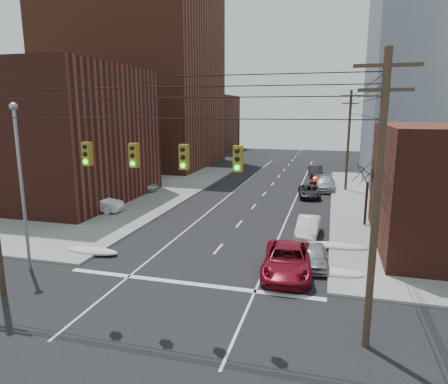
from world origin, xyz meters
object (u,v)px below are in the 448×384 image
Objects in this scene: parked_car_d at (325,184)px; parked_car_e at (318,179)px; red_pickup at (287,260)px; lot_car_a at (97,203)px; lot_car_c at (89,190)px; lot_car_d at (99,183)px; parked_car_a at (315,256)px; parked_car_c at (309,191)px; parked_car_b at (308,227)px; parked_car_f at (315,171)px; lot_car_b at (138,185)px.

parked_car_e is at bearing 106.17° from parked_car_d.
lot_car_a is (-17.61, 8.87, 0.12)m from red_pickup.
lot_car_d is (-1.09, 3.56, 0.08)m from lot_car_c.
parked_car_c reaches higher than parked_car_a.
red_pickup is 7.19m from parked_car_b.
parked_car_d is (0.84, 17.41, 0.05)m from parked_car_b.
lot_car_d reaches higher than parked_car_d.
lot_car_d is at bearing 27.91° from lot_car_a.
parked_car_c is 22.79m from lot_car_c.
parked_car_b is 25.95m from lot_car_d.
parked_car_f is 1.03× the size of lot_car_a.
parked_car_a is 0.70× the size of parked_car_d.
parked_car_c is (-0.68, 13.20, -0.06)m from parked_car_b.
parked_car_c is 0.96× the size of parked_car_f.
red_pickup is 29.05m from lot_car_d.
parked_car_a is 0.79× the size of lot_car_a.
lot_car_b is at bearing 131.52° from red_pickup.
parked_car_c is (0.00, 20.36, -0.15)m from red_pickup.
parked_car_c is 23.17m from lot_car_d.
parked_car_f reaches higher than parked_car_d.
lot_car_d is (-24.46, 16.24, 0.25)m from parked_car_a.
lot_car_a is at bearing 153.91° from parked_car_a.
parked_car_e is at bearing -92.34° from parked_car_f.
lot_car_a reaches higher than parked_car_a.
parked_car_b is at bearing -93.74° from lot_car_d.
parked_car_d is at bearing -67.09° from parked_car_e.
parked_car_d reaches higher than parked_car_a.
red_pickup is 1.35× the size of lot_car_d.
parked_car_d is at bearing -72.83° from lot_car_b.
parked_car_b is 1.18× the size of parked_car_e.
lot_car_d is at bearing 141.54° from parked_car_a.
lot_car_c is at bearing 146.64° from parked_car_a.
red_pickup is 1.35× the size of parked_car_b.
parked_car_b is 0.92× the size of parked_car_c.
parked_car_d is (1.52, 4.21, 0.12)m from parked_car_c.
parked_car_a is 18.94m from parked_car_c.
parked_car_e is at bearing 87.13° from parked_car_a.
parked_car_d is 25.48m from lot_car_d.
lot_car_d is at bearing 158.27° from parked_car_b.
lot_car_c reaches higher than lot_car_b.
parked_car_f is 1.08× the size of lot_car_c.
lot_car_c is (-4.32, 5.28, -0.12)m from lot_car_a.
parked_car_e is at bearing -46.81° from lot_car_a.
parked_car_c is 0.99× the size of lot_car_a.
lot_car_b is 5.32m from lot_car_c.
parked_car_c is 13.20m from parked_car_f.
parked_car_c is at bearing 95.22° from parked_car_b.
parked_car_c is at bearing -86.70° from parked_car_e.
lot_car_b is at bearing -147.73° from parked_car_f.
red_pickup is 19.72m from lot_car_a.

